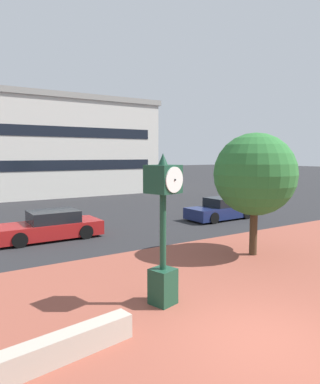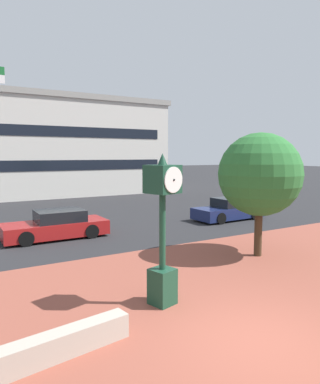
{
  "view_description": "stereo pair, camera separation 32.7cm",
  "coord_description": "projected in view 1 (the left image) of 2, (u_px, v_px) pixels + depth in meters",
  "views": [
    {
      "loc": [
        -5.47,
        -4.74,
        3.8
      ],
      "look_at": [
        -0.57,
        2.91,
        2.84
      ],
      "focal_mm": 33.12,
      "sensor_mm": 36.0,
      "label": 1
    },
    {
      "loc": [
        -5.19,
        -4.91,
        3.8
      ],
      "look_at": [
        -0.57,
        2.91,
        2.84
      ],
      "focal_mm": 33.12,
      "sensor_mm": 36.0,
      "label": 2
    }
  ],
  "objects": [
    {
      "name": "street_clock",
      "position": [
        163.0,
        226.0,
        8.85
      ],
      "size": [
        0.86,
        0.9,
        3.84
      ],
      "rotation": [
        0.0,
        0.0,
        0.27
      ],
      "color": "#19422D",
      "rests_on": "ground"
    },
    {
      "name": "ground_plane",
      "position": [
        259.0,
        340.0,
        7.3
      ],
      "size": [
        200.0,
        200.0,
        0.0
      ],
      "primitive_type": "plane",
      "color": "#262628"
    },
    {
      "name": "plaza_tree",
      "position": [
        256.0,
        176.0,
        13.39
      ],
      "size": [
        3.32,
        3.09,
        4.62
      ],
      "color": "#42301E",
      "rests_on": "ground"
    },
    {
      "name": "planter_wall",
      "position": [
        56.0,
        350.0,
        6.47
      ],
      "size": [
        3.22,
        0.88,
        0.5
      ],
      "primitive_type": "cube",
      "rotation": [
        0.0,
        0.0,
        0.15
      ],
      "color": "#ADA393",
      "rests_on": "ground"
    },
    {
      "name": "plaza_brick_paving",
      "position": [
        206.0,
        310.0,
        8.72
      ],
      "size": [
        44.0,
        11.37,
        0.01
      ],
      "primitive_type": "cube",
      "color": "brown",
      "rests_on": "ground"
    },
    {
      "name": "car_street_near",
      "position": [
        50.0,
        226.0,
        16.01
      ],
      "size": [
        4.6,
        1.98,
        1.28
      ],
      "rotation": [
        0.0,
        0.0,
        1.57
      ],
      "color": "maroon",
      "rests_on": "ground"
    },
    {
      "name": "car_street_far",
      "position": [
        221.0,
        210.0,
        20.96
      ],
      "size": [
        4.34,
        1.98,
        1.28
      ],
      "rotation": [
        0.0,
        0.0,
        1.6
      ],
      "color": "navy",
      "rests_on": "ground"
    },
    {
      "name": "civic_building",
      "position": [
        12.0,
        147.0,
        35.26
      ],
      "size": [
        25.6,
        15.32,
        9.17
      ],
      "color": "beige",
      "rests_on": "ground"
    }
  ]
}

